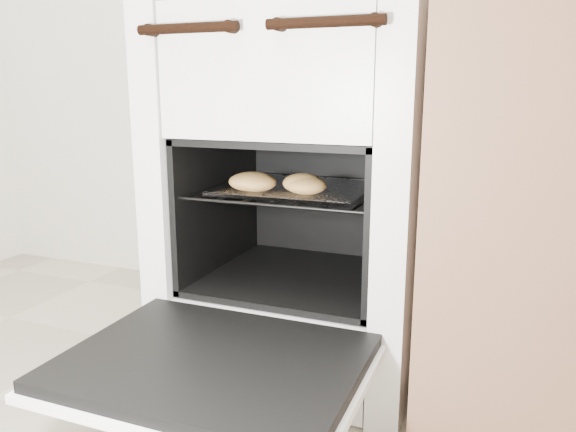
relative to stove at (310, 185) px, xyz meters
name	(u,v)px	position (x,y,z in m)	size (l,w,h in m)	color
stove	(310,185)	(0.00, 0.00, 0.00)	(0.59, 0.65, 0.90)	white
oven_door	(214,366)	(0.00, -0.49, -0.24)	(0.53, 0.41, 0.04)	black
oven_rack	(300,189)	(0.00, -0.06, 0.00)	(0.43, 0.41, 0.01)	black
foil_sheet	(297,188)	(0.00, -0.08, 0.00)	(0.33, 0.29, 0.01)	white
baked_rolls	(276,183)	(-0.02, -0.17, 0.03)	(0.23, 0.14, 0.04)	tan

